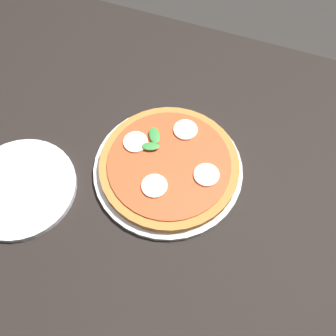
{
  "coord_description": "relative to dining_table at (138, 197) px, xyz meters",
  "views": [
    {
      "loc": [
        -0.2,
        0.32,
        1.49
      ],
      "look_at": [
        -0.06,
        -0.04,
        0.78
      ],
      "focal_mm": 39.94,
      "sensor_mm": 36.0,
      "label": 1
    }
  ],
  "objects": [
    {
      "name": "ground_plane",
      "position": [
        0.0,
        0.0,
        -0.67
      ],
      "size": [
        6.0,
        6.0,
        0.0
      ],
      "primitive_type": "plane",
      "color": "#2D2B28"
    },
    {
      "name": "dining_table",
      "position": [
        0.0,
        0.0,
        0.0
      ],
      "size": [
        1.39,
        1.01,
        0.77
      ],
      "color": "black",
      "rests_on": "ground_plane"
    },
    {
      "name": "serving_tray",
      "position": [
        -0.06,
        -0.04,
        0.1
      ],
      "size": [
        0.32,
        0.32,
        0.01
      ],
      "primitive_type": "cylinder",
      "color": "silver",
      "rests_on": "dining_table"
    },
    {
      "name": "pizza",
      "position": [
        -0.06,
        -0.05,
        0.12
      ],
      "size": [
        0.3,
        0.3,
        0.03
      ],
      "color": "#B27033",
      "rests_on": "serving_tray"
    },
    {
      "name": "plate_white",
      "position": [
        0.22,
        0.11,
        0.1
      ],
      "size": [
        0.24,
        0.24,
        0.01
      ],
      "primitive_type": "cylinder",
      "color": "white",
      "rests_on": "dining_table"
    }
  ]
}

